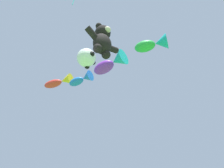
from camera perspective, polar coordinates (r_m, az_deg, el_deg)
name	(u,v)px	position (r m, az deg, el deg)	size (l,w,h in m)	color
teddy_bear_kite	(103,40)	(10.53, -2.50, 11.33)	(2.03, 0.89, 2.06)	black
soccer_ball_kite	(87,58)	(9.25, -6.67, 6.78)	(0.88, 0.87, 0.81)	white
fish_kite_emerald	(153,44)	(12.71, 10.64, 10.15)	(1.54, 2.00, 0.88)	green
fish_kite_violet	(111,64)	(12.86, -0.29, 5.35)	(1.18, 2.25, 0.98)	purple
fish_kite_cobalt	(81,79)	(13.98, -7.98, 1.19)	(1.00, 1.75, 0.70)	blue
fish_kite_crimson	(59,82)	(15.81, -13.56, 0.53)	(1.46, 2.26, 0.75)	red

